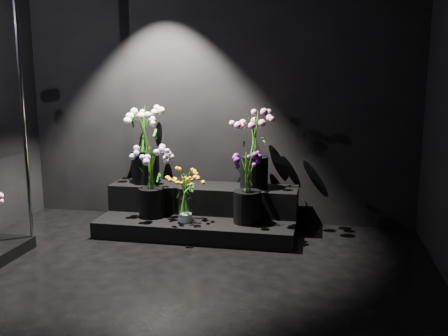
# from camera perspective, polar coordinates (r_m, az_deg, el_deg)

# --- Properties ---
(floor) EXTENTS (4.00, 4.00, 0.00)m
(floor) POSITION_cam_1_polar(r_m,az_deg,el_deg) (3.49, -8.06, -15.00)
(floor) COLOR black
(floor) RESTS_ON ground
(wall_back) EXTENTS (4.00, 0.00, 4.00)m
(wall_back) POSITION_cam_1_polar(r_m,az_deg,el_deg) (5.07, -0.94, 9.56)
(wall_back) COLOR black
(wall_back) RESTS_ON floor
(display_riser) EXTENTS (1.86, 0.83, 0.41)m
(display_riser) POSITION_cam_1_polar(r_m,az_deg,el_deg) (4.92, -2.63, -5.02)
(display_riser) COLOR black
(display_riser) RESTS_ON floor
(bouquet_orange_bells) EXTENTS (0.31, 0.31, 0.49)m
(bouquet_orange_bells) POSITION_cam_1_polar(r_m,az_deg,el_deg) (4.59, -4.47, -3.12)
(bouquet_orange_bells) COLOR white
(bouquet_orange_bells) RESTS_ON display_riser
(bouquet_lilac) EXTENTS (0.45, 0.45, 0.67)m
(bouquet_lilac) POSITION_cam_1_polar(r_m,az_deg,el_deg) (4.78, -8.35, -1.14)
(bouquet_lilac) COLOR black
(bouquet_lilac) RESTS_ON display_riser
(bouquet_purple) EXTENTS (0.36, 0.36, 0.64)m
(bouquet_purple) POSITION_cam_1_polar(r_m,az_deg,el_deg) (4.55, 2.69, -2.17)
(bouquet_purple) COLOR black
(bouquet_purple) RESTS_ON display_riser
(bouquet_cream_roses) EXTENTS (0.41, 0.41, 0.78)m
(bouquet_cream_roses) POSITION_cam_1_polar(r_m,az_deg,el_deg) (5.07, -9.06, 3.24)
(bouquet_cream_roses) COLOR black
(bouquet_cream_roses) RESTS_ON display_riser
(bouquet_pink_roses) EXTENTS (0.42, 0.42, 0.74)m
(bouquet_pink_roses) POSITION_cam_1_polar(r_m,az_deg,el_deg) (4.79, 3.49, 2.54)
(bouquet_pink_roses) COLOR black
(bouquet_pink_roses) RESTS_ON display_riser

